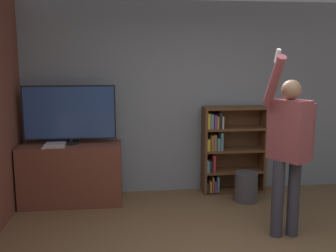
{
  "coord_description": "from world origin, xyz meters",
  "views": [
    {
      "loc": [
        -0.95,
        -2.89,
        1.91
      ],
      "look_at": [
        -0.45,
        1.57,
        1.14
      ],
      "focal_mm": 42.0,
      "sensor_mm": 36.0,
      "label": 1
    }
  ],
  "objects_px": {
    "game_console": "(55,145)",
    "person": "(289,144)",
    "waste_bin": "(246,187)",
    "television": "(70,114)",
    "bookshelf": "(228,149)"
  },
  "relations": [
    {
      "from": "television",
      "to": "waste_bin",
      "type": "distance_m",
      "value": 2.55
    },
    {
      "from": "game_console",
      "to": "waste_bin",
      "type": "bearing_deg",
      "value": -1.68
    },
    {
      "from": "television",
      "to": "person",
      "type": "bearing_deg",
      "value": -28.59
    },
    {
      "from": "bookshelf",
      "to": "person",
      "type": "relative_size",
      "value": 0.62
    },
    {
      "from": "person",
      "to": "waste_bin",
      "type": "bearing_deg",
      "value": 156.54
    },
    {
      "from": "television",
      "to": "person",
      "type": "distance_m",
      "value": 2.77
    },
    {
      "from": "game_console",
      "to": "person",
      "type": "xyz_separation_m",
      "value": [
        2.6,
        -1.15,
        0.2
      ]
    },
    {
      "from": "bookshelf",
      "to": "waste_bin",
      "type": "xyz_separation_m",
      "value": [
        0.15,
        -0.41,
        -0.43
      ]
    },
    {
      "from": "television",
      "to": "game_console",
      "type": "relative_size",
      "value": 4.83
    },
    {
      "from": "waste_bin",
      "to": "game_console",
      "type": "bearing_deg",
      "value": 178.32
    },
    {
      "from": "game_console",
      "to": "waste_bin",
      "type": "xyz_separation_m",
      "value": [
        2.5,
        -0.07,
        -0.62
      ]
    },
    {
      "from": "waste_bin",
      "to": "person",
      "type": "bearing_deg",
      "value": -84.92
    },
    {
      "from": "television",
      "to": "person",
      "type": "xyz_separation_m",
      "value": [
        2.43,
        -1.32,
        -0.17
      ]
    },
    {
      "from": "person",
      "to": "television",
      "type": "bearing_deg",
      "value": -147.13
    },
    {
      "from": "television",
      "to": "bookshelf",
      "type": "height_order",
      "value": "television"
    }
  ]
}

